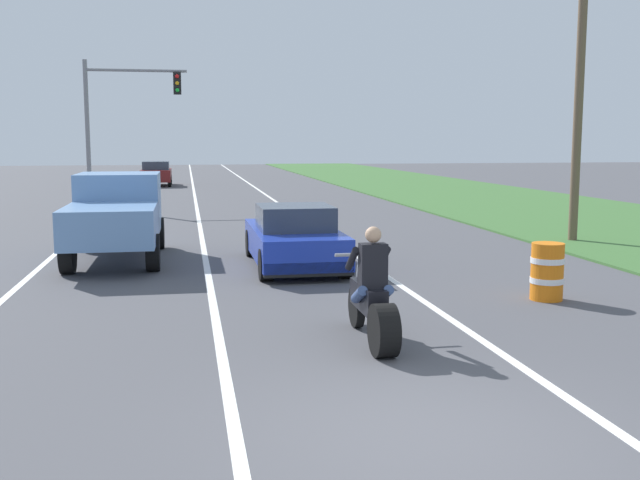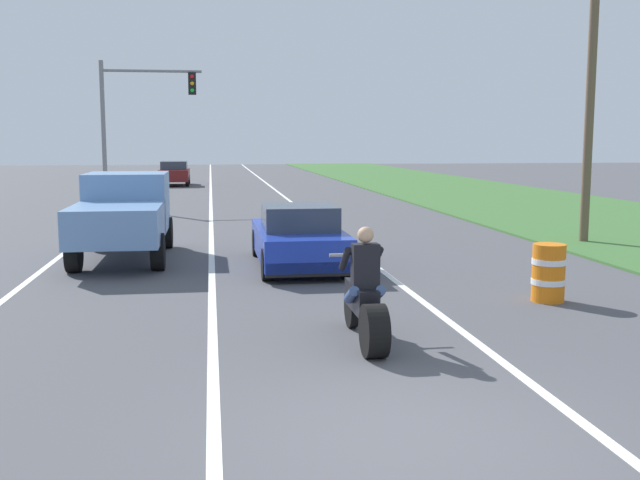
# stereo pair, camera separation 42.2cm
# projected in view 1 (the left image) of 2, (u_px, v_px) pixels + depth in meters

# --- Properties ---
(ground_plane) EXTENTS (160.00, 160.00, 0.00)m
(ground_plane) POSITION_uv_depth(u_px,v_px,m) (432.00, 439.00, 6.90)
(ground_plane) COLOR #4C4C51
(lane_stripe_left_solid) EXTENTS (0.14, 120.00, 0.01)m
(lane_stripe_left_solid) POSITION_uv_depth(u_px,v_px,m) (93.00, 221.00, 25.45)
(lane_stripe_left_solid) COLOR white
(lane_stripe_left_solid) RESTS_ON ground
(lane_stripe_right_solid) EXTENTS (0.14, 120.00, 0.01)m
(lane_stripe_right_solid) POSITION_uv_depth(u_px,v_px,m) (299.00, 217.00, 26.72)
(lane_stripe_right_solid) COLOR white
(lane_stripe_right_solid) RESTS_ON ground
(lane_stripe_centre_dashed) EXTENTS (0.14, 120.00, 0.01)m
(lane_stripe_centre_dashed) POSITION_uv_depth(u_px,v_px,m) (199.00, 219.00, 26.08)
(lane_stripe_centre_dashed) COLOR white
(lane_stripe_centre_dashed) RESTS_ON ground
(grass_verge_right) EXTENTS (10.00, 120.00, 0.06)m
(grass_verge_right) POSITION_uv_depth(u_px,v_px,m) (559.00, 212.00, 28.50)
(grass_verge_right) COLOR #3D6B33
(grass_verge_right) RESTS_ON ground
(motorcycle_with_rider) EXTENTS (0.70, 2.21, 1.62)m
(motorcycle_with_rider) POSITION_uv_depth(u_px,v_px,m) (373.00, 302.00, 10.02)
(motorcycle_with_rider) COLOR black
(motorcycle_with_rider) RESTS_ON ground
(sports_car_blue) EXTENTS (1.84, 4.30, 1.37)m
(sports_car_blue) POSITION_uv_depth(u_px,v_px,m) (294.00, 238.00, 16.22)
(sports_car_blue) COLOR #1E38B2
(sports_car_blue) RESTS_ON ground
(pickup_truck_left_lane_light_blue) EXTENTS (2.02, 4.80, 1.98)m
(pickup_truck_left_lane_light_blue) POSITION_uv_depth(u_px,v_px,m) (116.00, 213.00, 17.02)
(pickup_truck_left_lane_light_blue) COLOR #6B93C6
(pickup_truck_left_lane_light_blue) RESTS_ON ground
(traffic_light_mast_near) EXTENTS (4.14, 0.34, 6.00)m
(traffic_light_mast_near) POSITION_uv_depth(u_px,v_px,m) (118.00, 111.00, 30.25)
(traffic_light_mast_near) COLOR gray
(traffic_light_mast_near) RESTS_ON ground
(utility_pole_roadside) EXTENTS (0.24, 0.24, 7.06)m
(utility_pole_roadside) POSITION_uv_depth(u_px,v_px,m) (578.00, 111.00, 19.79)
(utility_pole_roadside) COLOR brown
(utility_pole_roadside) RESTS_ON ground
(construction_barrel_nearest) EXTENTS (0.58, 0.58, 1.00)m
(construction_barrel_nearest) POSITION_uv_depth(u_px,v_px,m) (547.00, 271.00, 12.85)
(construction_barrel_nearest) COLOR orange
(construction_barrel_nearest) RESTS_ON ground
(distant_car_far_ahead) EXTENTS (1.80, 4.00, 1.50)m
(distant_car_far_ahead) POSITION_uv_depth(u_px,v_px,m) (156.00, 173.00, 45.30)
(distant_car_far_ahead) COLOR maroon
(distant_car_far_ahead) RESTS_ON ground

